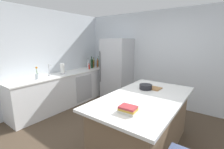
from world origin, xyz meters
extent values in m
plane|color=#4C3D2D|center=(0.00, 0.00, 0.00)|extent=(7.20, 7.20, 0.00)
cube|color=silver|center=(0.00, 2.25, 1.30)|extent=(6.00, 0.10, 2.60)
cube|color=silver|center=(-2.45, 0.00, 1.30)|extent=(0.10, 6.00, 2.60)
cube|color=white|center=(-2.08, 0.59, 0.44)|extent=(0.64, 3.03, 0.88)
cube|color=white|center=(-2.08, 0.59, 0.90)|extent=(0.67, 3.06, 0.03)
cube|color=#B2B5BA|center=(-1.76, 0.96, 0.44)|extent=(0.01, 0.60, 0.74)
cube|color=#7A6047|center=(0.49, 0.18, 0.44)|extent=(0.95, 1.81, 0.88)
cube|color=white|center=(0.49, 0.18, 0.90)|extent=(1.11, 2.01, 0.04)
cube|color=#B7BABF|center=(-1.21, 1.84, 0.93)|extent=(0.80, 0.72, 1.86)
cylinder|color=#4C4C51|center=(-1.57, 1.46, 1.02)|extent=(0.02, 0.02, 0.93)
cylinder|color=silver|center=(-2.14, 0.13, 0.92)|extent=(0.05, 0.05, 0.02)
cylinder|color=silver|center=(-2.14, 0.13, 1.07)|extent=(0.02, 0.02, 0.28)
cylinder|color=silver|center=(-2.08, 0.13, 1.19)|extent=(0.14, 0.02, 0.02)
cylinder|color=silver|center=(-2.04, -0.23, 0.98)|extent=(0.09, 0.09, 0.12)
cylinder|color=#4C7F3D|center=(-2.06, -0.23, 1.08)|extent=(0.01, 0.03, 0.23)
sphere|color=orange|center=(-2.06, -0.23, 1.19)|extent=(0.04, 0.04, 0.04)
cylinder|color=#4C7F3D|center=(-2.04, -0.24, 1.07)|extent=(0.01, 0.01, 0.21)
sphere|color=orange|center=(-2.04, -0.24, 1.18)|extent=(0.04, 0.04, 0.04)
cylinder|color=#4C7F3D|center=(-2.03, -0.23, 1.07)|extent=(0.01, 0.04, 0.22)
sphere|color=orange|center=(-2.03, -0.23, 1.18)|extent=(0.04, 0.04, 0.04)
cylinder|color=gray|center=(-2.08, 0.50, 0.92)|extent=(0.14, 0.14, 0.01)
cylinder|color=white|center=(-2.08, 0.50, 1.06)|extent=(0.11, 0.11, 0.26)
cylinder|color=gray|center=(-2.08, 0.50, 1.21)|extent=(0.02, 0.02, 0.04)
cylinder|color=#8CB79E|center=(-2.10, 2.00, 1.04)|extent=(0.07, 0.07, 0.25)
cylinder|color=#8CB79E|center=(-2.10, 2.00, 1.21)|extent=(0.03, 0.03, 0.09)
cylinder|color=black|center=(-2.10, 2.00, 1.26)|extent=(0.03, 0.03, 0.01)
cylinder|color=#994C23|center=(-2.06, 1.91, 1.03)|extent=(0.06, 0.06, 0.22)
cylinder|color=#994C23|center=(-2.06, 1.91, 1.17)|extent=(0.03, 0.03, 0.06)
cylinder|color=black|center=(-2.06, 1.91, 1.20)|extent=(0.03, 0.03, 0.01)
cylinder|color=olive|center=(-2.15, 1.81, 1.04)|extent=(0.05, 0.05, 0.24)
cylinder|color=olive|center=(-2.15, 1.81, 1.19)|extent=(0.03, 0.03, 0.07)
cylinder|color=black|center=(-2.15, 1.81, 1.23)|extent=(0.03, 0.03, 0.01)
cylinder|color=brown|center=(-2.11, 1.72, 1.01)|extent=(0.09, 0.09, 0.19)
cylinder|color=brown|center=(-2.11, 1.72, 1.12)|extent=(0.04, 0.04, 0.05)
cylinder|color=black|center=(-2.11, 1.72, 1.15)|extent=(0.04, 0.04, 0.01)
cylinder|color=#19381E|center=(-2.06, 1.62, 1.06)|extent=(0.07, 0.07, 0.29)
cylinder|color=#19381E|center=(-2.06, 1.62, 1.24)|extent=(0.03, 0.03, 0.08)
cylinder|color=black|center=(-2.06, 1.62, 1.29)|extent=(0.03, 0.03, 0.01)
cylinder|color=silver|center=(-2.13, 1.52, 1.03)|extent=(0.06, 0.06, 0.23)
cylinder|color=silver|center=(-2.13, 1.52, 1.19)|extent=(0.02, 0.02, 0.08)
cylinder|color=black|center=(-2.13, 1.52, 1.23)|extent=(0.03, 0.03, 0.01)
cylinder|color=red|center=(-1.99, 1.42, 0.98)|extent=(0.04, 0.04, 0.14)
cylinder|color=red|center=(-1.99, 1.42, 1.08)|extent=(0.02, 0.02, 0.05)
cylinder|color=black|center=(-1.99, 1.42, 1.11)|extent=(0.02, 0.02, 0.01)
cube|color=silver|center=(0.57, -0.48, 0.93)|extent=(0.22, 0.16, 0.03)
cube|color=gold|center=(0.57, -0.48, 0.96)|extent=(0.22, 0.17, 0.03)
cube|color=#A83338|center=(0.57, -0.48, 0.99)|extent=(0.22, 0.17, 0.03)
cylinder|color=black|center=(0.33, 0.55, 0.96)|extent=(0.23, 0.23, 0.09)
cube|color=#9E7042|center=(0.42, 0.67, 0.93)|extent=(0.31, 0.24, 0.02)
camera|label=1|loc=(1.46, -2.02, 1.79)|focal=24.75mm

